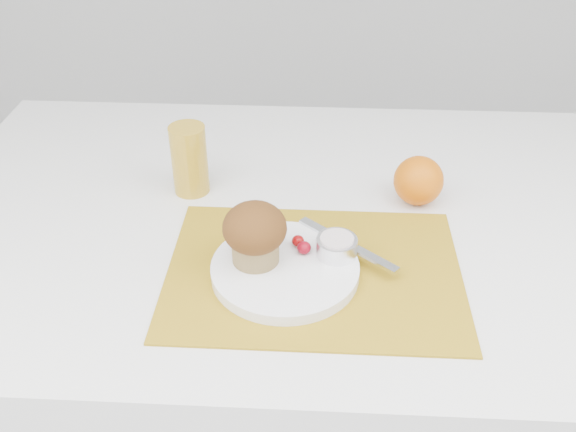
# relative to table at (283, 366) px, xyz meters

# --- Properties ---
(table) EXTENTS (1.20, 0.80, 0.75)m
(table) POSITION_rel_table_xyz_m (0.00, 0.00, 0.00)
(table) COLOR white
(table) RESTS_ON ground
(placemat) EXTENTS (0.43, 0.31, 0.00)m
(placemat) POSITION_rel_table_xyz_m (0.06, -0.16, 0.38)
(placemat) COLOR #A98117
(placemat) RESTS_ON table
(plate) EXTENTS (0.25, 0.25, 0.02)m
(plate) POSITION_rel_table_xyz_m (0.01, -0.16, 0.39)
(plate) COLOR white
(plate) RESTS_ON placemat
(ramekin) EXTENTS (0.08, 0.08, 0.03)m
(ramekin) POSITION_rel_table_xyz_m (0.09, -0.13, 0.41)
(ramekin) COLOR silver
(ramekin) RESTS_ON plate
(cream) EXTENTS (0.05, 0.05, 0.01)m
(cream) POSITION_rel_table_xyz_m (0.09, -0.13, 0.42)
(cream) COLOR silver
(cream) RESTS_ON ramekin
(raspberry_near) EXTENTS (0.02, 0.02, 0.02)m
(raspberry_near) POSITION_rel_table_xyz_m (0.03, -0.12, 0.40)
(raspberry_near) COLOR #620203
(raspberry_near) RESTS_ON plate
(raspberry_far) EXTENTS (0.02, 0.02, 0.02)m
(raspberry_far) POSITION_rel_table_xyz_m (0.04, -0.14, 0.41)
(raspberry_far) COLOR #5F020D
(raspberry_far) RESTS_ON plate
(butter_knife) EXTENTS (0.15, 0.13, 0.00)m
(butter_knife) POSITION_rel_table_xyz_m (0.10, -0.11, 0.40)
(butter_knife) COLOR #B6B9BF
(butter_knife) RESTS_ON plate
(orange) EXTENTS (0.08, 0.08, 0.08)m
(orange) POSITION_rel_table_xyz_m (0.22, 0.04, 0.42)
(orange) COLOR orange
(orange) RESTS_ON table
(juice_glass) EXTENTS (0.08, 0.08, 0.12)m
(juice_glass) POSITION_rel_table_xyz_m (-0.16, 0.06, 0.44)
(juice_glass) COLOR gold
(juice_glass) RESTS_ON table
(muffin) EXTENTS (0.09, 0.09, 0.09)m
(muffin) POSITION_rel_table_xyz_m (-0.03, -0.15, 0.44)
(muffin) COLOR olive
(muffin) RESTS_ON plate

